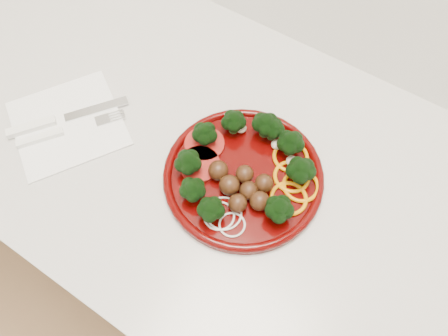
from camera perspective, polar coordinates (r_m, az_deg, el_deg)
The scene contains 5 objects.
counter at distance 1.12m, azimuth 3.77°, elevation -12.69°, with size 2.40×0.60×0.90m.
plate at distance 0.68m, azimuth 2.63°, elevation -0.39°, with size 0.26×0.26×0.06m.
napkin at distance 0.80m, azimuth -19.73°, elevation 5.50°, with size 0.18×0.18×0.00m, color white.
knife at distance 0.80m, azimuth -21.53°, elevation 5.71°, with size 0.13×0.18×0.01m.
fork at distance 0.79m, azimuth -21.42°, elevation 4.14°, with size 0.12×0.16×0.01m.
Camera 1 is at (0.11, 1.40, 1.52)m, focal length 35.00 mm.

